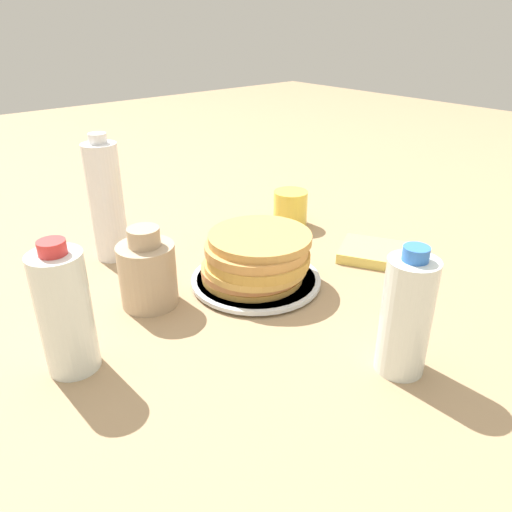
{
  "coord_description": "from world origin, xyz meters",
  "views": [
    {
      "loc": [
        -0.56,
        0.52,
        0.44
      ],
      "look_at": [
        0.02,
        0.02,
        0.05
      ],
      "focal_mm": 35.0,
      "sensor_mm": 36.0,
      "label": 1
    }
  ],
  "objects_px": {
    "water_bottle_far": "(406,315)",
    "juice_glass": "(290,208)",
    "water_bottle_near": "(106,202)",
    "pancake_stack": "(256,257)",
    "plate": "(256,280)",
    "cream_jug": "(148,272)",
    "water_bottle_mid": "(65,312)"
  },
  "relations": [
    {
      "from": "pancake_stack",
      "to": "cream_jug",
      "type": "relative_size",
      "value": 1.44
    },
    {
      "from": "juice_glass",
      "to": "cream_jug",
      "type": "xyz_separation_m",
      "value": [
        -0.09,
        0.41,
        0.02
      ]
    },
    {
      "from": "cream_jug",
      "to": "water_bottle_far",
      "type": "xyz_separation_m",
      "value": [
        -0.37,
        -0.17,
        0.03
      ]
    },
    {
      "from": "juice_glass",
      "to": "water_bottle_far",
      "type": "bearing_deg",
      "value": 152.52
    },
    {
      "from": "pancake_stack",
      "to": "water_bottle_near",
      "type": "xyz_separation_m",
      "value": [
        0.27,
        0.14,
        0.06
      ]
    },
    {
      "from": "juice_glass",
      "to": "water_bottle_mid",
      "type": "height_order",
      "value": "water_bottle_mid"
    },
    {
      "from": "plate",
      "to": "water_bottle_mid",
      "type": "distance_m",
      "value": 0.35
    },
    {
      "from": "water_bottle_mid",
      "to": "plate",
      "type": "bearing_deg",
      "value": -87.51
    },
    {
      "from": "juice_glass",
      "to": "cream_jug",
      "type": "relative_size",
      "value": 0.58
    },
    {
      "from": "plate",
      "to": "water_bottle_mid",
      "type": "bearing_deg",
      "value": 92.49
    },
    {
      "from": "juice_glass",
      "to": "water_bottle_mid",
      "type": "relative_size",
      "value": 0.42
    },
    {
      "from": "cream_jug",
      "to": "water_bottle_near",
      "type": "relative_size",
      "value": 0.56
    },
    {
      "from": "pancake_stack",
      "to": "juice_glass",
      "type": "xyz_separation_m",
      "value": [
        0.16,
        -0.24,
        -0.01
      ]
    },
    {
      "from": "plate",
      "to": "cream_jug",
      "type": "relative_size",
      "value": 1.7
    },
    {
      "from": "water_bottle_mid",
      "to": "water_bottle_near",
      "type": "bearing_deg",
      "value": -34.73
    },
    {
      "from": "plate",
      "to": "pancake_stack",
      "type": "height_order",
      "value": "pancake_stack"
    },
    {
      "from": "water_bottle_near",
      "to": "water_bottle_far",
      "type": "height_order",
      "value": "water_bottle_near"
    },
    {
      "from": "water_bottle_far",
      "to": "water_bottle_near",
      "type": "bearing_deg",
      "value": 13.75
    },
    {
      "from": "plate",
      "to": "water_bottle_far",
      "type": "xyz_separation_m",
      "value": [
        -0.3,
        0.0,
        0.08
      ]
    },
    {
      "from": "cream_jug",
      "to": "water_bottle_far",
      "type": "distance_m",
      "value": 0.4
    },
    {
      "from": "cream_jug",
      "to": "water_bottle_mid",
      "type": "xyz_separation_m",
      "value": [
        -0.08,
        0.16,
        0.03
      ]
    },
    {
      "from": "pancake_stack",
      "to": "water_bottle_mid",
      "type": "relative_size",
      "value": 1.03
    },
    {
      "from": "water_bottle_near",
      "to": "juice_glass",
      "type": "bearing_deg",
      "value": -105.83
    },
    {
      "from": "plate",
      "to": "water_bottle_far",
      "type": "bearing_deg",
      "value": 179.2
    },
    {
      "from": "plate",
      "to": "water_bottle_near",
      "type": "bearing_deg",
      "value": 28.41
    },
    {
      "from": "plate",
      "to": "juice_glass",
      "type": "xyz_separation_m",
      "value": [
        0.16,
        -0.23,
        0.03
      ]
    },
    {
      "from": "water_bottle_far",
      "to": "juice_glass",
      "type": "bearing_deg",
      "value": -27.48
    },
    {
      "from": "juice_glass",
      "to": "water_bottle_near",
      "type": "distance_m",
      "value": 0.4
    },
    {
      "from": "pancake_stack",
      "to": "water_bottle_mid",
      "type": "height_order",
      "value": "water_bottle_mid"
    },
    {
      "from": "water_bottle_mid",
      "to": "water_bottle_far",
      "type": "bearing_deg",
      "value": -130.92
    },
    {
      "from": "water_bottle_near",
      "to": "water_bottle_far",
      "type": "relative_size",
      "value": 1.33
    },
    {
      "from": "cream_jug",
      "to": "water_bottle_mid",
      "type": "distance_m",
      "value": 0.18
    }
  ]
}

